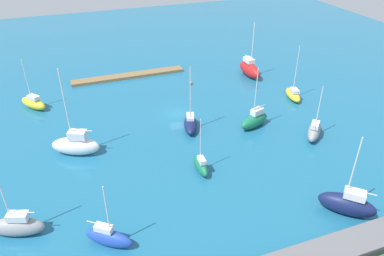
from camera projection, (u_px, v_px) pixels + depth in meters
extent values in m
plane|color=#1E668C|center=(177.00, 114.00, 65.50)|extent=(160.00, 160.00, 0.00)
cube|color=olive|center=(129.00, 76.00, 79.27)|extent=(23.98, 2.52, 0.59)
ellipsoid|color=#141E4C|center=(347.00, 204.00, 43.80)|extent=(6.35, 6.32, 2.59)
cube|color=silver|center=(355.00, 194.00, 42.69)|extent=(2.68, 2.67, 0.96)
cylinder|color=silver|center=(354.00, 168.00, 41.13)|extent=(0.16, 0.16, 8.14)
cylinder|color=silver|center=(362.00, 192.00, 42.13)|extent=(2.27, 2.25, 0.13)
ellipsoid|color=yellow|center=(33.00, 103.00, 66.76)|extent=(5.27, 5.98, 2.00)
cube|color=silver|center=(33.00, 97.00, 65.84)|extent=(2.28, 2.45, 0.69)
cylinder|color=silver|center=(26.00, 79.00, 64.48)|extent=(0.14, 0.14, 7.29)
cylinder|color=silver|center=(35.00, 96.00, 65.34)|extent=(1.71, 2.16, 0.12)
ellipsoid|color=#19724C|center=(254.00, 121.00, 61.03)|extent=(6.24, 3.83, 2.30)
cube|color=silver|center=(257.00, 111.00, 60.44)|extent=(2.40, 1.82, 0.95)
cylinder|color=silver|center=(256.00, 92.00, 58.11)|extent=(0.14, 0.14, 8.31)
cylinder|color=silver|center=(259.00, 107.00, 60.38)|extent=(2.40, 0.95, 0.11)
ellipsoid|color=gray|center=(17.00, 227.00, 40.99)|extent=(6.56, 3.97, 2.27)
cube|color=silver|center=(18.00, 216.00, 40.19)|extent=(2.52, 1.88, 0.86)
cylinder|color=silver|center=(0.00, 187.00, 38.01)|extent=(0.15, 0.15, 9.22)
cylinder|color=silver|center=(22.00, 212.00, 39.89)|extent=(2.64, 1.04, 0.12)
ellipsoid|color=red|center=(250.00, 70.00, 79.16)|extent=(2.70, 7.60, 2.96)
cube|color=silver|center=(249.00, 60.00, 78.64)|extent=(1.57, 2.75, 0.89)
cylinder|color=silver|center=(253.00, 44.00, 75.84)|extent=(0.18, 0.18, 8.67)
cylinder|color=silver|center=(248.00, 57.00, 78.66)|extent=(0.22, 2.79, 0.14)
ellipsoid|color=white|center=(76.00, 146.00, 54.28)|extent=(7.55, 5.28, 2.75)
cube|color=silver|center=(77.00, 135.00, 53.22)|extent=(2.97, 2.46, 1.20)
cylinder|color=silver|center=(65.00, 105.00, 50.79)|extent=(0.17, 0.17, 10.80)
cylinder|color=silver|center=(81.00, 131.00, 52.79)|extent=(2.98, 1.46, 0.14)
ellipsoid|color=#2347B2|center=(109.00, 238.00, 39.77)|extent=(5.35, 4.56, 2.01)
cube|color=silver|center=(104.00, 228.00, 39.18)|extent=(2.15, 1.94, 0.69)
cylinder|color=silver|center=(107.00, 210.00, 37.56)|extent=(0.13, 0.13, 6.27)
cylinder|color=silver|center=(98.00, 224.00, 39.07)|extent=(2.20, 1.69, 0.11)
ellipsoid|color=#141E4C|center=(190.00, 124.00, 60.65)|extent=(3.94, 6.45, 1.75)
cube|color=silver|center=(190.00, 117.00, 60.46)|extent=(1.89, 2.48, 0.57)
cylinder|color=silver|center=(190.00, 95.00, 57.51)|extent=(0.15, 0.15, 9.32)
cylinder|color=silver|center=(190.00, 113.00, 60.52)|extent=(0.85, 2.18, 0.12)
ellipsoid|color=yellow|center=(293.00, 95.00, 70.16)|extent=(3.14, 5.87, 1.61)
cube|color=silver|center=(295.00, 91.00, 69.20)|extent=(1.59, 2.22, 0.64)
cylinder|color=silver|center=(296.00, 69.00, 67.71)|extent=(0.13, 0.13, 8.76)
cylinder|color=silver|center=(296.00, 89.00, 68.59)|extent=(0.61, 2.29, 0.11)
ellipsoid|color=#19724C|center=(201.00, 166.00, 50.92)|extent=(1.52, 4.63, 1.83)
cube|color=silver|center=(202.00, 160.00, 49.98)|extent=(0.87, 1.68, 0.63)
cylinder|color=silver|center=(200.00, 140.00, 48.96)|extent=(0.11, 0.11, 6.45)
cylinder|color=silver|center=(202.00, 158.00, 49.54)|extent=(0.15, 1.68, 0.09)
ellipsoid|color=gray|center=(314.00, 131.00, 58.42)|extent=(5.52, 5.60, 2.15)
cube|color=silver|center=(315.00, 125.00, 57.31)|extent=(2.31, 2.33, 0.71)
cylinder|color=silver|center=(319.00, 106.00, 56.39)|extent=(0.14, 0.14, 6.59)
cylinder|color=silver|center=(315.00, 123.00, 56.76)|extent=(1.68, 1.72, 0.11)
sphere|color=orange|center=(191.00, 83.00, 76.07)|extent=(0.66, 0.66, 0.66)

